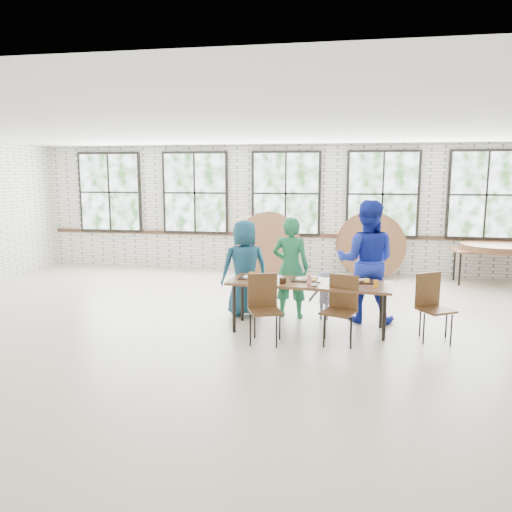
{
  "coord_description": "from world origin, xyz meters",
  "views": [
    {
      "loc": [
        1.34,
        -7.23,
        2.33
      ],
      "look_at": [
        0.0,
        0.4,
        1.05
      ],
      "focal_mm": 35.0,
      "sensor_mm": 36.0,
      "label": 1
    }
  ],
  "objects_px": {
    "chair_near_right": "(341,303)",
    "storage_table": "(497,252)",
    "chair_near_left": "(264,302)",
    "dining_table": "(309,285)"
  },
  "relations": [
    {
      "from": "dining_table",
      "to": "chair_near_right",
      "type": "distance_m",
      "value": 0.68
    },
    {
      "from": "dining_table",
      "to": "storage_table",
      "type": "bearing_deg",
      "value": 52.07
    },
    {
      "from": "dining_table",
      "to": "chair_near_right",
      "type": "xyz_separation_m",
      "value": [
        0.47,
        -0.47,
        -0.13
      ]
    },
    {
      "from": "chair_near_right",
      "to": "storage_table",
      "type": "height_order",
      "value": "chair_near_right"
    },
    {
      "from": "dining_table",
      "to": "storage_table",
      "type": "relative_size",
      "value": 1.33
    },
    {
      "from": "chair_near_right",
      "to": "storage_table",
      "type": "bearing_deg",
      "value": 74.33
    },
    {
      "from": "chair_near_left",
      "to": "chair_near_right",
      "type": "relative_size",
      "value": 1.0
    },
    {
      "from": "dining_table",
      "to": "storage_table",
      "type": "xyz_separation_m",
      "value": [
        3.7,
        3.86,
        -0.0
      ]
    },
    {
      "from": "chair_near_left",
      "to": "storage_table",
      "type": "xyz_separation_m",
      "value": [
        4.28,
        4.46,
        0.13
      ]
    },
    {
      "from": "dining_table",
      "to": "chair_near_left",
      "type": "distance_m",
      "value": 0.85
    }
  ]
}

